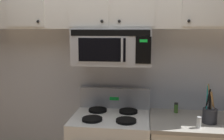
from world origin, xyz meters
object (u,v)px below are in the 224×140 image
(over_range_microwave, at_px, (113,47))
(salt_shaker, at_px, (199,122))
(utensil_crock_charcoal, at_px, (210,114))
(spice_jar, at_px, (176,108))

(over_range_microwave, bearing_deg, salt_shaker, -21.63)
(utensil_crock_charcoal, height_order, salt_shaker, utensil_crock_charcoal)
(utensil_crock_charcoal, bearing_deg, salt_shaker, -131.29)
(salt_shaker, xyz_separation_m, spice_jar, (-0.15, 0.40, 0.00))
(salt_shaker, relative_size, spice_jar, 0.93)
(over_range_microwave, height_order, salt_shaker, over_range_microwave)
(utensil_crock_charcoal, distance_m, spice_jar, 0.38)
(utensil_crock_charcoal, relative_size, salt_shaker, 3.68)
(over_range_microwave, xyz_separation_m, salt_shaker, (0.80, -0.32, -0.63))
(over_range_microwave, relative_size, utensil_crock_charcoal, 2.12)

